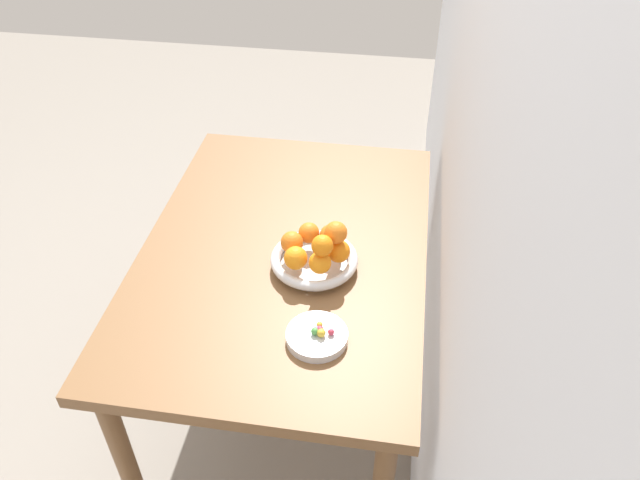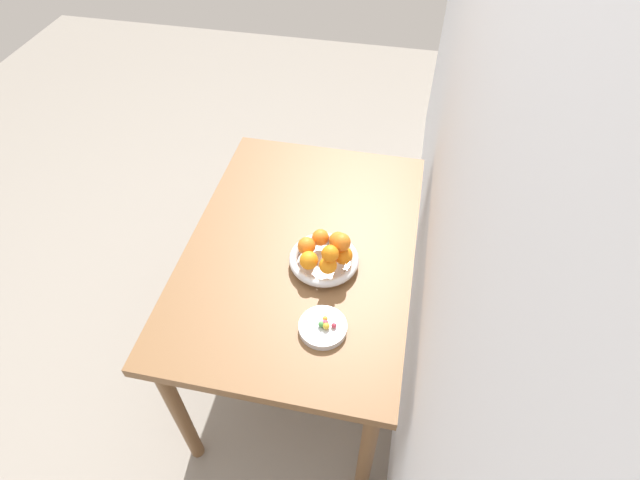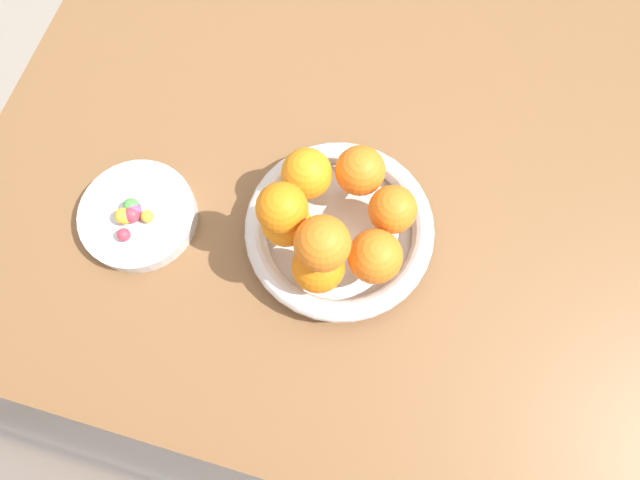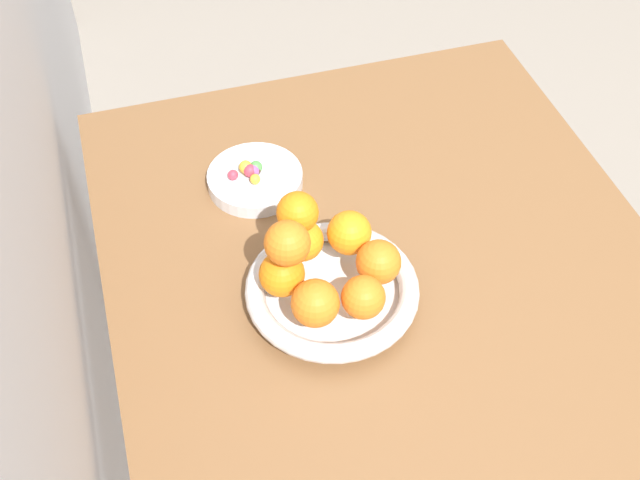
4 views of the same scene
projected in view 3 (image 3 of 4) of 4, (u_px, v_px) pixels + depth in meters
ground_plane at (361, 298)px, 1.34m from camera, size 6.00×6.00×0.00m
dining_table at (396, 208)px, 0.72m from camera, size 1.10×0.76×0.74m
fruit_bowl at (339, 229)px, 0.60m from camera, size 0.23×0.23×0.04m
candy_dish at (139, 215)px, 0.61m from camera, size 0.14×0.14×0.02m
orange_0 at (375, 256)px, 0.54m from camera, size 0.06×0.06×0.06m
orange_1 at (393, 210)px, 0.56m from camera, size 0.06×0.06×0.06m
orange_2 at (360, 171)px, 0.57m from camera, size 0.06×0.06×0.06m
orange_3 at (307, 174)px, 0.57m from camera, size 0.06×0.06×0.06m
orange_4 at (286, 222)px, 0.55m from camera, size 0.06×0.06×0.06m
orange_5 at (318, 266)px, 0.53m from camera, size 0.06×0.06×0.06m
orange_6 at (282, 208)px, 0.50m from camera, size 0.05×0.05×0.05m
orange_7 at (322, 243)px, 0.48m from camera, size 0.06×0.06×0.06m
candy_ball_0 at (147, 216)px, 0.59m from camera, size 0.02×0.02×0.02m
candy_ball_1 at (123, 216)px, 0.59m from camera, size 0.02×0.02×0.02m
candy_ball_2 at (131, 206)px, 0.60m from camera, size 0.02×0.02×0.02m
candy_ball_3 at (132, 215)px, 0.59m from camera, size 0.02×0.02×0.02m
candy_ball_4 at (134, 208)px, 0.60m from camera, size 0.02×0.02×0.02m
candy_ball_5 at (124, 235)px, 0.59m from camera, size 0.02×0.02×0.02m
candy_ball_6 at (134, 211)px, 0.59m from camera, size 0.02×0.02×0.02m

